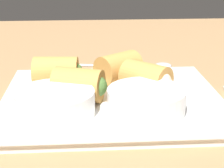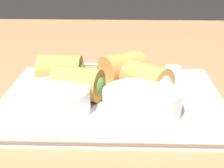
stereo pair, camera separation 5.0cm
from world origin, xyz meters
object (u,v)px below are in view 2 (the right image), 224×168
dipping_bowl_far (51,100)px  spoon (156,67)px  serving_plate (112,101)px  dipping_bowl_near (142,101)px

dipping_bowl_far → spoon: size_ratio=0.50×
serving_plate → dipping_bowl_far: (7.43, 5.68, 2.43)cm
serving_plate → dipping_bowl_far: dipping_bowl_far is taller
serving_plate → dipping_bowl_near: bearing=123.8°
serving_plate → dipping_bowl_near: size_ratio=3.11×
dipping_bowl_far → spoon: 27.46cm
serving_plate → dipping_bowl_near: 7.44cm
serving_plate → spoon: size_ratio=1.54×
spoon → serving_plate: bearing=66.7°
spoon → dipping_bowl_far: bearing=57.1°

